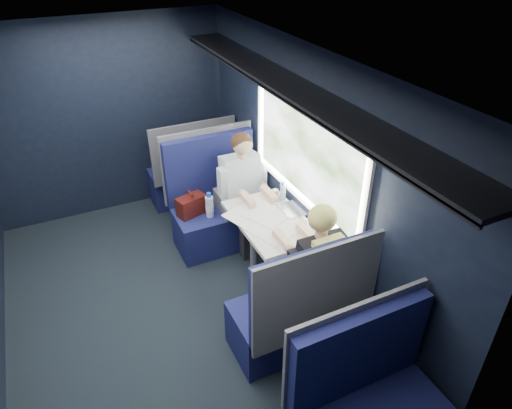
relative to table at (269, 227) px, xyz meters
name	(u,v)px	position (x,y,z in m)	size (l,w,h in m)	color
ground	(170,312)	(-1.03, 0.00, -0.67)	(2.80, 4.20, 0.01)	black
room_shell	(153,173)	(-1.01, 0.00, 0.81)	(3.00, 4.40, 2.40)	black
table	(269,227)	(0.00, 0.00, 0.00)	(0.62, 1.00, 0.74)	#54565E
seat_bay_near	(217,208)	(-0.19, 0.87, -0.24)	(1.04, 0.62, 1.26)	#0D0F3C
seat_bay_far	(297,313)	(-0.18, -0.87, -0.25)	(1.04, 0.62, 1.26)	#0D0F3C
seat_row_front	(191,173)	(-0.18, 1.80, -0.25)	(1.04, 0.51, 1.16)	#0D0F3C
seat_row_back	(366,407)	(-0.18, -1.80, -0.25)	(1.04, 0.51, 1.16)	#0D0F3C
man	(245,187)	(0.07, 0.70, 0.06)	(0.53, 0.56, 1.32)	black
woman	(315,263)	(0.07, -0.71, 0.06)	(0.53, 0.56, 1.32)	black
papers	(265,220)	(-0.03, 0.02, 0.08)	(0.48, 0.70, 0.01)	white
laptop	(297,204)	(0.33, 0.06, 0.14)	(0.22, 0.29, 0.21)	silver
bottle_small	(283,191)	(0.30, 0.28, 0.16)	(0.06, 0.06, 0.20)	silver
cup	(275,193)	(0.25, 0.35, 0.12)	(0.06, 0.06, 0.08)	white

